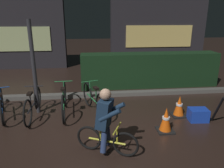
# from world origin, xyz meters

# --- Properties ---
(ground_plane) EXTENTS (40.00, 40.00, 0.00)m
(ground_plane) POSITION_xyz_m (0.00, 0.00, 0.00)
(ground_plane) COLOR black
(sidewalk_curb) EXTENTS (12.00, 0.24, 0.12)m
(sidewalk_curb) POSITION_xyz_m (0.00, 2.20, 0.06)
(sidewalk_curb) COLOR #56544F
(sidewalk_curb) RESTS_ON ground
(hedge_row) EXTENTS (4.80, 0.70, 1.18)m
(hedge_row) POSITION_xyz_m (1.80, 3.10, 0.59)
(hedge_row) COLOR black
(hedge_row) RESTS_ON ground
(storefront_left) EXTENTS (4.35, 0.54, 4.50)m
(storefront_left) POSITION_xyz_m (-3.58, 6.50, 2.24)
(storefront_left) COLOR #262328
(storefront_left) RESTS_ON ground
(storefront_right) EXTENTS (4.97, 0.54, 4.23)m
(storefront_right) POSITION_xyz_m (3.33, 7.20, 2.10)
(storefront_right) COLOR #262328
(storefront_right) RESTS_ON ground
(street_post) EXTENTS (0.10, 0.10, 2.35)m
(street_post) POSITION_xyz_m (-1.68, 1.20, 1.18)
(street_post) COLOR #2D2D33
(street_post) RESTS_ON ground
(parked_bike_left_mid) EXTENTS (0.59, 1.45, 0.71)m
(parked_bike_left_mid) POSITION_xyz_m (-2.49, 0.99, 0.32)
(parked_bike_left_mid) COLOR black
(parked_bike_left_mid) RESTS_ON ground
(parked_bike_center_left) EXTENTS (0.46, 1.60, 0.74)m
(parked_bike_center_left) POSITION_xyz_m (-1.72, 0.92, 0.34)
(parked_bike_center_left) COLOR black
(parked_bike_center_left) RESTS_ON ground
(parked_bike_center_right) EXTENTS (0.46, 1.73, 0.80)m
(parked_bike_center_right) POSITION_xyz_m (-0.98, 1.03, 0.36)
(parked_bike_center_right) COLOR black
(parked_bike_center_right) RESTS_ON ground
(parked_bike_right_mid) EXTENTS (0.60, 1.63, 0.78)m
(parked_bike_right_mid) POSITION_xyz_m (-0.23, 1.03, 0.35)
(parked_bike_right_mid) COLOR black
(parked_bike_right_mid) RESTS_ON ground
(traffic_cone_near) EXTENTS (0.36, 0.36, 0.55)m
(traffic_cone_near) POSITION_xyz_m (1.30, -0.10, 0.26)
(traffic_cone_near) COLOR black
(traffic_cone_near) RESTS_ON ground
(traffic_cone_far) EXTENTS (0.36, 0.36, 0.53)m
(traffic_cone_far) POSITION_xyz_m (1.90, 0.61, 0.25)
(traffic_cone_far) COLOR black
(traffic_cone_far) RESTS_ON ground
(blue_crate) EXTENTS (0.46, 0.35, 0.30)m
(blue_crate) POSITION_xyz_m (2.25, 0.30, 0.15)
(blue_crate) COLOR #193DB7
(blue_crate) RESTS_ON ground
(cyclist) EXTENTS (1.10, 0.66, 1.25)m
(cyclist) POSITION_xyz_m (-0.05, -0.72, 0.63)
(cyclist) COLOR black
(cyclist) RESTS_ON ground
(closed_umbrella) EXTENTS (0.13, 0.46, 0.77)m
(closed_umbrella) POSITION_xyz_m (2.55, 0.05, 0.38)
(closed_umbrella) COLOR black
(closed_umbrella) RESTS_ON ground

